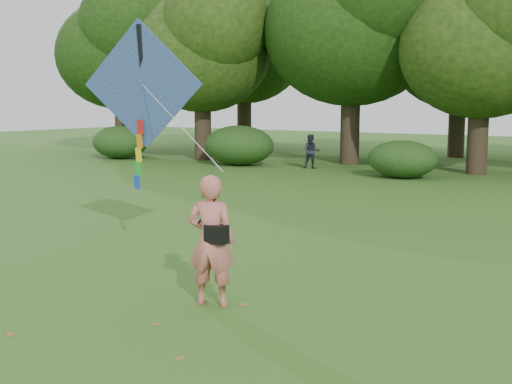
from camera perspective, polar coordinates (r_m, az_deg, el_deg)
The scene contains 7 objects.
ground at distance 8.16m, azimuth -3.90°, elevation -12.53°, with size 100.00×100.00×0.00m, color #265114.
man_kite_flyer at distance 9.03m, azimuth -4.02°, elevation -4.34°, with size 0.68×0.45×1.87m, color #D26D62.
bystander_left at distance 27.72m, azimuth 4.94°, elevation 3.61°, with size 0.72×0.56×1.48m, color #252632.
crossbody_bag at distance 8.91m, azimuth -3.55°, elevation -3.69°, with size 0.43×0.20×0.72m.
flying_kite at distance 12.04m, azimuth -10.05°, elevation 9.16°, with size 4.27×2.18×3.11m.
shrub_band at distance 24.35m, azimuth 20.54°, elevation 2.80°, with size 39.15×3.22×1.88m.
fallen_leaves at distance 8.84m, azimuth -6.55°, elevation -10.88°, with size 8.47×14.91×0.01m.
Camera 1 is at (4.64, -6.07, 2.86)m, focal length 45.00 mm.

